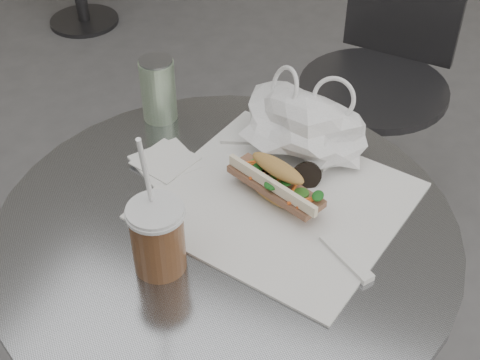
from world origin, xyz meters
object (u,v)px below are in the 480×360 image
at_px(cafe_table, 227,328).
at_px(drink_can, 158,89).
at_px(chair_far, 372,121).
at_px(banh_mi, 276,182).
at_px(sunglasses, 287,180).
at_px(iced_coffee, 158,237).

relative_size(cafe_table, drink_can, 5.94).
bearing_deg(chair_far, drink_can, 72.19).
xyz_separation_m(banh_mi, sunglasses, (0.01, 0.03, -0.02)).
bearing_deg(cafe_table, drink_can, 136.51).
bearing_deg(chair_far, banh_mi, 94.93).
relative_size(cafe_table, chair_far, 0.97).
distance_m(cafe_table, sunglasses, 0.32).
relative_size(banh_mi, iced_coffee, 0.92).
bearing_deg(banh_mi, iced_coffee, -95.68).
distance_m(chair_far, sunglasses, 0.90).
bearing_deg(iced_coffee, banh_mi, 62.26).
bearing_deg(sunglasses, cafe_table, -149.77).
bearing_deg(drink_can, chair_far, 66.99).
height_order(banh_mi, iced_coffee, iced_coffee).
bearing_deg(banh_mi, cafe_table, -98.85).
height_order(chair_far, drink_can, drink_can).
distance_m(banh_mi, iced_coffee, 0.23).
bearing_deg(cafe_table, chair_far, 86.48).
distance_m(cafe_table, iced_coffee, 0.36).
height_order(iced_coffee, sunglasses, iced_coffee).
relative_size(chair_far, iced_coffee, 3.10).
bearing_deg(cafe_table, iced_coffee, -115.22).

